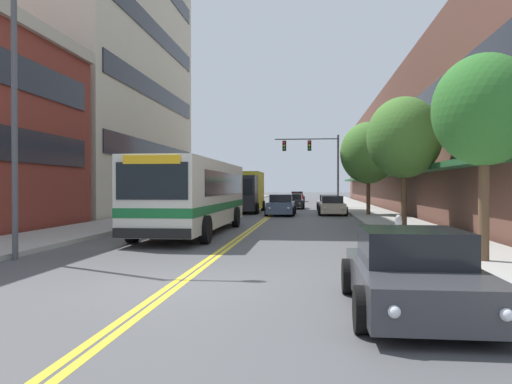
{
  "coord_description": "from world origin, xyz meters",
  "views": [
    {
      "loc": [
        2.73,
        -9.78,
        2.02
      ],
      "look_at": [
        -0.59,
        20.69,
        1.67
      ],
      "focal_mm": 35.0,
      "sensor_mm": 36.0,
      "label": 1
    }
  ],
  "objects_px": {
    "car_slate_blue_moving_second": "(281,206)",
    "box_truck": "(245,191)",
    "car_dark_grey_parked_right_foreground": "(413,274)",
    "car_charcoal_moving_lead": "(293,202)",
    "car_champagne_parked_right_far": "(332,206)",
    "street_tree_right_near": "(484,111)",
    "car_silver_parked_right_mid": "(329,203)",
    "fire_hydrant": "(399,226)",
    "car_black_parked_left_near": "(197,209)",
    "city_bus": "(195,193)",
    "street_tree_right_far": "(368,153)",
    "street_tree_right_mid": "(404,138)",
    "street_lamp_left_near": "(25,78)",
    "traffic_signal_mast": "(317,156)",
    "car_red_moving_third": "(297,197)",
    "car_beige_parked_left_mid": "(224,202)"
  },
  "relations": [
    {
      "from": "box_truck",
      "to": "street_tree_right_far",
      "type": "height_order",
      "value": "street_tree_right_far"
    },
    {
      "from": "car_slate_blue_moving_second",
      "to": "box_truck",
      "type": "bearing_deg",
      "value": 130.38
    },
    {
      "from": "city_bus",
      "to": "car_champagne_parked_right_far",
      "type": "xyz_separation_m",
      "value": [
        6.52,
        14.62,
        -1.11
      ]
    },
    {
      "from": "city_bus",
      "to": "street_lamp_left_near",
      "type": "xyz_separation_m",
      "value": [
        -2.73,
        -8.39,
        3.23
      ]
    },
    {
      "from": "car_dark_grey_parked_right_foreground",
      "to": "car_champagne_parked_right_far",
      "type": "distance_m",
      "value": 27.59
    },
    {
      "from": "box_truck",
      "to": "fire_hydrant",
      "type": "height_order",
      "value": "box_truck"
    },
    {
      "from": "car_champagne_parked_right_far",
      "to": "car_red_moving_third",
      "type": "bearing_deg",
      "value": 96.09
    },
    {
      "from": "car_silver_parked_right_mid",
      "to": "traffic_signal_mast",
      "type": "relative_size",
      "value": 0.73
    },
    {
      "from": "car_slate_blue_moving_second",
      "to": "street_lamp_left_near",
      "type": "height_order",
      "value": "street_lamp_left_near"
    },
    {
      "from": "traffic_signal_mast",
      "to": "street_tree_right_near",
      "type": "xyz_separation_m",
      "value": [
        3.77,
        -32.09,
        -0.8
      ]
    },
    {
      "from": "car_silver_parked_right_mid",
      "to": "street_lamp_left_near",
      "type": "relative_size",
      "value": 0.58
    },
    {
      "from": "city_bus",
      "to": "car_champagne_parked_right_far",
      "type": "bearing_deg",
      "value": 65.96
    },
    {
      "from": "car_beige_parked_left_mid",
      "to": "street_lamp_left_near",
      "type": "height_order",
      "value": "street_lamp_left_near"
    },
    {
      "from": "fire_hydrant",
      "to": "car_charcoal_moving_lead",
      "type": "bearing_deg",
      "value": 100.22
    },
    {
      "from": "street_lamp_left_near",
      "to": "fire_hydrant",
      "type": "xyz_separation_m",
      "value": [
        10.93,
        5.87,
        -4.4
      ]
    },
    {
      "from": "car_dark_grey_parked_right_foreground",
      "to": "car_charcoal_moving_lead",
      "type": "height_order",
      "value": "car_charcoal_moving_lead"
    },
    {
      "from": "traffic_signal_mast",
      "to": "car_black_parked_left_near",
      "type": "bearing_deg",
      "value": -118.58
    },
    {
      "from": "car_beige_parked_left_mid",
      "to": "traffic_signal_mast",
      "type": "distance_m",
      "value": 9.52
    },
    {
      "from": "street_lamp_left_near",
      "to": "street_tree_right_near",
      "type": "bearing_deg",
      "value": 0.97
    },
    {
      "from": "car_black_parked_left_near",
      "to": "car_beige_parked_left_mid",
      "type": "height_order",
      "value": "car_beige_parked_left_mid"
    },
    {
      "from": "car_beige_parked_left_mid",
      "to": "street_tree_right_mid",
      "type": "xyz_separation_m",
      "value": [
        11.39,
        -18.18,
        3.55
      ]
    },
    {
      "from": "box_truck",
      "to": "street_lamp_left_near",
      "type": "relative_size",
      "value": 0.84
    },
    {
      "from": "street_tree_right_far",
      "to": "street_tree_right_mid",
      "type": "bearing_deg",
      "value": -87.98
    },
    {
      "from": "car_champagne_parked_right_far",
      "to": "box_truck",
      "type": "height_order",
      "value": "box_truck"
    },
    {
      "from": "car_champagne_parked_right_far",
      "to": "street_tree_right_near",
      "type": "relative_size",
      "value": 0.9
    },
    {
      "from": "car_slate_blue_moving_second",
      "to": "box_truck",
      "type": "distance_m",
      "value": 4.68
    },
    {
      "from": "car_dark_grey_parked_right_foreground",
      "to": "fire_hydrant",
      "type": "bearing_deg",
      "value": 81.49
    },
    {
      "from": "car_silver_parked_right_mid",
      "to": "fire_hydrant",
      "type": "xyz_separation_m",
      "value": [
        1.63,
        -24.52,
        -0.03
      ]
    },
    {
      "from": "street_lamp_left_near",
      "to": "street_tree_right_far",
      "type": "relative_size",
      "value": 1.37
    },
    {
      "from": "traffic_signal_mast",
      "to": "street_lamp_left_near",
      "type": "bearing_deg",
      "value": -104.35
    },
    {
      "from": "car_dark_grey_parked_right_foreground",
      "to": "car_charcoal_moving_lead",
      "type": "xyz_separation_m",
      "value": [
        -3.24,
        37.09,
        0.01
      ]
    },
    {
      "from": "car_black_parked_left_near",
      "to": "fire_hydrant",
      "type": "distance_m",
      "value": 16.08
    },
    {
      "from": "street_tree_right_near",
      "to": "fire_hydrant",
      "type": "height_order",
      "value": "street_tree_right_near"
    },
    {
      "from": "car_silver_parked_right_mid",
      "to": "car_champagne_parked_right_far",
      "type": "distance_m",
      "value": 7.37
    },
    {
      "from": "car_black_parked_left_near",
      "to": "traffic_signal_mast",
      "type": "bearing_deg",
      "value": 61.42
    },
    {
      "from": "city_bus",
      "to": "car_silver_parked_right_mid",
      "type": "xyz_separation_m",
      "value": [
        6.56,
        21.99,
        -1.13
      ]
    },
    {
      "from": "car_red_moving_third",
      "to": "traffic_signal_mast",
      "type": "relative_size",
      "value": 0.64
    },
    {
      "from": "street_tree_right_near",
      "to": "street_tree_right_mid",
      "type": "bearing_deg",
      "value": 90.63
    },
    {
      "from": "traffic_signal_mast",
      "to": "fire_hydrant",
      "type": "relative_size",
      "value": 8.05
    },
    {
      "from": "city_bus",
      "to": "traffic_signal_mast",
      "type": "relative_size",
      "value": 1.77
    },
    {
      "from": "car_red_moving_third",
      "to": "street_tree_right_far",
      "type": "xyz_separation_m",
      "value": [
        5.56,
        -32.73,
        3.6
      ]
    },
    {
      "from": "car_champagne_parked_right_far",
      "to": "traffic_signal_mast",
      "type": "height_order",
      "value": "traffic_signal_mast"
    },
    {
      "from": "car_silver_parked_right_mid",
      "to": "car_red_moving_third",
      "type": "xyz_separation_m",
      "value": [
        -3.31,
        23.23,
        0.04
      ]
    },
    {
      "from": "car_dark_grey_parked_right_foreground",
      "to": "street_tree_right_far",
      "type": "distance_m",
      "value": 25.82
    },
    {
      "from": "car_black_parked_left_near",
      "to": "car_champagne_parked_right_far",
      "type": "distance_m",
      "value": 9.96
    },
    {
      "from": "car_beige_parked_left_mid",
      "to": "car_slate_blue_moving_second",
      "type": "height_order",
      "value": "car_slate_blue_moving_second"
    },
    {
      "from": "street_tree_right_near",
      "to": "car_black_parked_left_near",
      "type": "bearing_deg",
      "value": 122.58
    },
    {
      "from": "car_dark_grey_parked_right_foreground",
      "to": "street_tree_right_near",
      "type": "height_order",
      "value": "street_tree_right_near"
    },
    {
      "from": "car_black_parked_left_near",
      "to": "city_bus",
      "type": "bearing_deg",
      "value": -77.47
    },
    {
      "from": "car_silver_parked_right_mid",
      "to": "street_tree_right_near",
      "type": "xyz_separation_m",
      "value": [
        2.74,
        -30.18,
        3.31
      ]
    }
  ]
}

